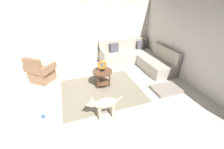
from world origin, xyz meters
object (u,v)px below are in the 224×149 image
(side_table, at_px, (102,74))
(dog_toy_ball, at_px, (43,116))
(dog_bed_mat, at_px, (166,89))
(dog, at_px, (104,104))
(torus_sculpture, at_px, (102,66))
(armchair, at_px, (41,73))
(sectional_couch, at_px, (136,58))

(side_table, xyz_separation_m, dog_toy_ball, (-1.67, -0.83, -0.37))
(dog_bed_mat, relative_size, dog, 0.94)
(torus_sculpture, height_order, dog_toy_ball, torus_sculpture)
(torus_sculpture, xyz_separation_m, dog_bed_mat, (1.72, -0.84, -0.67))
(armchair, distance_m, side_table, 2.04)
(dog, relative_size, dog_toy_ball, 9.30)
(side_table, relative_size, dog_toy_ball, 6.58)
(dog, bearing_deg, side_table, -12.74)
(sectional_couch, height_order, dog, sectional_couch)
(sectional_couch, height_order, torus_sculpture, sectional_couch)
(dog_toy_ball, bearing_deg, dog_bed_mat, -0.22)
(sectional_couch, distance_m, armchair, 3.55)
(side_table, bearing_deg, torus_sculpture, 180.00)
(torus_sculpture, distance_m, dog_bed_mat, 2.03)
(armchair, relative_size, dog, 1.18)
(side_table, height_order, dog_bed_mat, side_table)
(sectional_couch, xyz_separation_m, armchair, (-3.55, -0.17, 0.03))
(side_table, xyz_separation_m, dog_bed_mat, (1.72, -0.84, -0.37))
(dog_toy_ball, bearing_deg, sectional_couch, 29.55)
(dog, bearing_deg, sectional_couch, -39.39)
(dog, bearing_deg, dog_toy_ball, 74.20)
(torus_sculpture, xyz_separation_m, dog, (-0.32, -1.26, -0.33))
(armchair, xyz_separation_m, dog_toy_ball, (0.14, -1.75, -0.28))
(side_table, bearing_deg, dog_bed_mat, -26.08)
(armchair, distance_m, torus_sculpture, 2.08)
(side_table, distance_m, torus_sculpture, 0.29)
(sectional_couch, height_order, armchair, same)
(torus_sculpture, bearing_deg, dog_bed_mat, -26.08)
(sectional_couch, distance_m, torus_sculpture, 2.09)
(sectional_couch, xyz_separation_m, torus_sculpture, (-1.73, -1.10, 0.42))
(armchair, height_order, dog_toy_ball, armchair)
(dog_bed_mat, distance_m, dog, 2.11)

